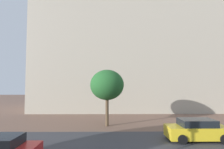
# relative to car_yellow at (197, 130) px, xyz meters

# --- Properties ---
(ground_plane) EXTENTS (120.00, 120.00, 0.00)m
(ground_plane) POSITION_rel_car_yellow_xyz_m (-5.85, 0.68, -0.73)
(ground_plane) COLOR brown
(landmark_building) EXTENTS (29.78, 13.12, 37.82)m
(landmark_building) POSITION_rel_car_yellow_xyz_m (-2.84, 18.00, 10.09)
(landmark_building) COLOR #B2A893
(landmark_building) RESTS_ON ground_plane
(car_yellow) EXTENTS (4.36, 2.01, 1.51)m
(car_yellow) POSITION_rel_car_yellow_xyz_m (0.00, 0.00, 0.00)
(car_yellow) COLOR gold
(car_yellow) RESTS_ON ground_plane
(tree_curb_far) EXTENTS (3.32, 3.32, 5.50)m
(tree_curb_far) POSITION_rel_car_yellow_xyz_m (-6.61, 4.57, 3.26)
(tree_curb_far) COLOR brown
(tree_curb_far) RESTS_ON ground_plane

